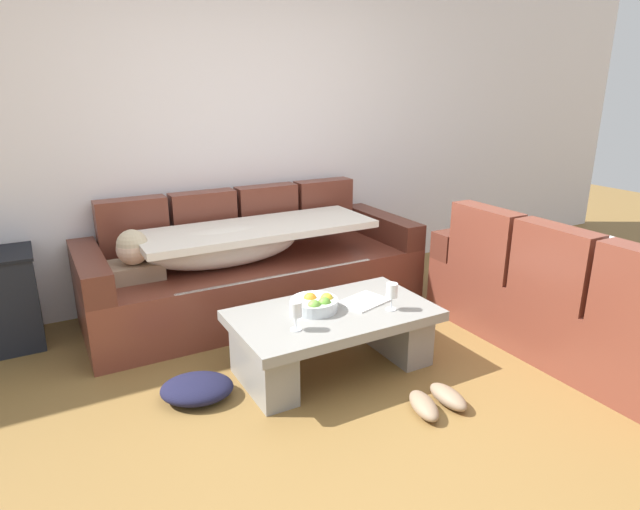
# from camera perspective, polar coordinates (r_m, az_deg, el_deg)

# --- Properties ---
(ground_plane) EXTENTS (14.00, 14.00, 0.00)m
(ground_plane) POSITION_cam_1_polar(r_m,az_deg,el_deg) (2.99, 7.54, -16.27)
(ground_plane) COLOR brown
(back_wall) EXTENTS (9.00, 0.10, 2.70)m
(back_wall) POSITION_cam_1_polar(r_m,az_deg,el_deg) (4.39, -8.94, 13.49)
(back_wall) COLOR white
(back_wall) RESTS_ON ground_plane
(couch_along_wall) EXTENTS (2.47, 0.92, 0.88)m
(couch_along_wall) POSITION_cam_1_polar(r_m,az_deg,el_deg) (4.07, -7.49, -1.53)
(couch_along_wall) COLOR brown
(couch_along_wall) RESTS_ON ground_plane
(couch_near_window) EXTENTS (0.92, 2.01, 0.88)m
(couch_near_window) POSITION_cam_1_polar(r_m,az_deg,el_deg) (3.82, 26.58, -4.58)
(couch_near_window) COLOR brown
(couch_near_window) RESTS_ON ground_plane
(coffee_table) EXTENTS (1.20, 0.68, 0.38)m
(coffee_table) POSITION_cam_1_polar(r_m,az_deg,el_deg) (3.25, 1.39, -8.25)
(coffee_table) COLOR gray
(coffee_table) RESTS_ON ground_plane
(fruit_bowl) EXTENTS (0.28, 0.28, 0.10)m
(fruit_bowl) POSITION_cam_1_polar(r_m,az_deg,el_deg) (3.18, -0.49, -5.22)
(fruit_bowl) COLOR silver
(fruit_bowl) RESTS_ON coffee_table
(wine_glass_near_left) EXTENTS (0.07, 0.07, 0.17)m
(wine_glass_near_left) POSITION_cam_1_polar(r_m,az_deg,el_deg) (2.92, -2.60, -5.90)
(wine_glass_near_left) COLOR silver
(wine_glass_near_left) RESTS_ON coffee_table
(wine_glass_near_right) EXTENTS (0.07, 0.07, 0.17)m
(wine_glass_near_right) POSITION_cam_1_polar(r_m,az_deg,el_deg) (3.19, 7.65, -3.87)
(wine_glass_near_right) COLOR silver
(wine_glass_near_right) RESTS_ON coffee_table
(open_magazine) EXTENTS (0.33, 0.28, 0.01)m
(open_magazine) POSITION_cam_1_polar(r_m,az_deg,el_deg) (3.32, 4.68, -4.94)
(open_magazine) COLOR white
(open_magazine) RESTS_ON coffee_table
(pair_of_shoes) EXTENTS (0.33, 0.29, 0.09)m
(pair_of_shoes) POSITION_cam_1_polar(r_m,az_deg,el_deg) (3.04, 12.24, -14.94)
(pair_of_shoes) COLOR #8C7259
(pair_of_shoes) RESTS_ON ground_plane
(crumpled_garment) EXTENTS (0.49, 0.45, 0.12)m
(crumpled_garment) POSITION_cam_1_polar(r_m,az_deg,el_deg) (3.12, -12.95, -13.67)
(crumpled_garment) COLOR #191933
(crumpled_garment) RESTS_ON ground_plane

